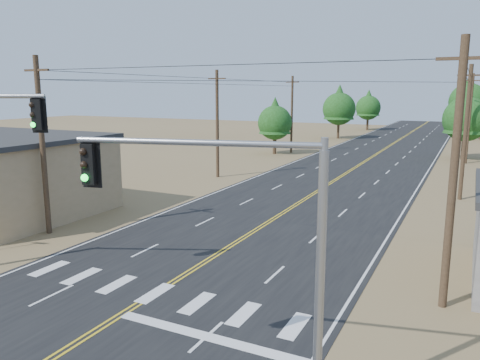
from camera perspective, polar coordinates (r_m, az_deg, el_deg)
The scene contains 13 objects.
road at distance 38.82m, azimuth 9.46°, elevation -1.35°, with size 15.00×200.00×0.02m, color black.
utility_pole_left_near at distance 28.42m, azimuth -22.95°, elevation 3.95°, with size 1.80×0.30×10.00m.
utility_pole_left_mid at distance 44.06m, azimuth -2.79°, elevation 6.93°, with size 1.80×0.30×10.00m.
utility_pole_left_far at distance 62.25m, azimuth 6.34°, elevation 8.01°, with size 1.80×0.30×10.00m.
utility_pole_right_near at distance 18.59m, azimuth 24.60°, elevation 0.62°, with size 1.80×0.30×10.00m.
utility_pole_right_mid at distance 38.46m, azimuth 25.80°, elevation 5.31°, with size 1.80×0.30×10.00m.
utility_pole_right_far at distance 58.42m, azimuth 26.18°, elevation 6.80°, with size 1.80×0.30×10.00m.
signal_mast_right at distance 11.49m, azimuth 0.57°, elevation -5.78°, with size 6.23×1.76×7.05m.
tree_left_near at distance 60.90m, azimuth 4.28°, elevation 7.40°, with size 4.41×4.41×7.36m.
tree_left_mid at distance 82.35m, azimuth 12.00°, elevation 8.88°, with size 5.53×5.53×9.21m.
tree_left_far at distance 102.00m, azimuth 15.38°, elevation 8.78°, with size 5.05×5.05×8.42m.
tree_right_near at distance 61.60m, azimuth 25.88°, elevation 7.20°, with size 5.25×5.25×8.76m.
tree_right_far at distance 95.64m, azimuth 26.09°, elevation 8.97°, with size 6.69×6.69×11.15m.
Camera 1 is at (11.01, -6.34, 8.09)m, focal length 35.00 mm.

